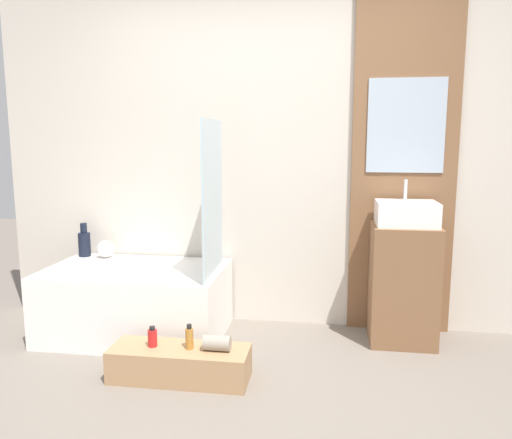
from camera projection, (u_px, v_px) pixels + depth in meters
ground_plane at (225, 433)px, 2.44m from camera, size 12.00×12.00×0.00m
wall_tiled_back at (267, 156)px, 3.78m from camera, size 4.20×0.06×2.60m
wall_wood_accent at (404, 155)px, 3.58m from camera, size 0.74×0.04×2.60m
bathtub at (136, 301)px, 3.64m from camera, size 1.27×0.79×0.50m
glass_shower_screen at (212, 199)px, 3.33m from camera, size 0.01×0.54×1.05m
wooden_step_bench at (180, 363)px, 2.98m from camera, size 0.83×0.29×0.20m
vanity_cabinet at (403, 284)px, 3.51m from camera, size 0.45×0.41×0.84m
sink at (406, 213)px, 3.43m from camera, size 0.41×0.33×0.31m
vase_tall_dark at (84, 243)px, 3.96m from camera, size 0.09×0.09×0.27m
vase_round_light at (105, 249)px, 3.92m from camera, size 0.13×0.13×0.13m
bottle_soap_primary at (152, 337)px, 2.98m from camera, size 0.06×0.06×0.12m
bottle_soap_secondary at (189, 338)px, 2.95m from camera, size 0.05×0.05×0.15m
towel_roll at (217, 343)px, 2.93m from camera, size 0.16×0.09×0.09m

